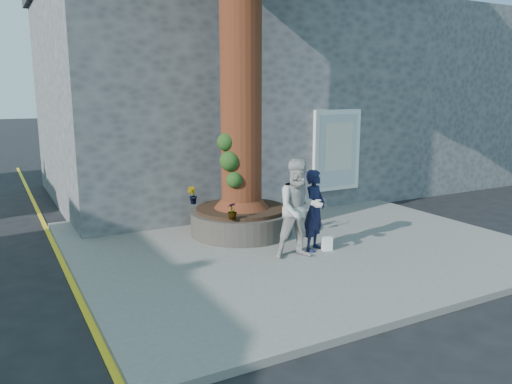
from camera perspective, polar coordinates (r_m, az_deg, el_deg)
name	(u,v)px	position (r m, az deg, el deg)	size (l,w,h in m)	color
ground	(252,271)	(9.40, -0.47, -9.02)	(120.00, 120.00, 0.00)	black
pavement	(291,242)	(10.92, 4.05, -5.78)	(9.00, 8.00, 0.12)	slate
yellow_line	(71,282)	(9.44, -20.35, -9.66)	(0.10, 30.00, 0.01)	yellow
stone_shop	(216,95)	(16.38, -4.64, 10.96)	(10.30, 8.30, 6.30)	#4B4D50
neighbour_shop	(400,99)	(20.94, 16.16, 10.22)	(6.00, 8.00, 6.00)	#4B4D50
planter	(242,220)	(11.32, -1.65, -3.26)	(2.30, 2.30, 0.60)	black
man	(315,210)	(10.07, 6.71, -2.09)	(0.60, 0.39, 1.64)	#131736
woman	(299,209)	(9.55, 4.98, -1.94)	(0.93, 0.73, 1.92)	#B1AEA9
shopping_bag	(327,244)	(10.24, 8.12, -5.87)	(0.20, 0.12, 0.28)	white
plant_a	(294,202)	(10.89, 4.36, -1.13)	(0.21, 0.14, 0.40)	gray
plant_b	(192,195)	(11.63, -7.30, -0.37)	(0.22, 0.22, 0.41)	gray
plant_c	(232,211)	(10.19, -2.74, -2.15)	(0.19, 0.19, 0.35)	gray
plant_d	(288,202)	(11.12, 3.62, -1.14)	(0.27, 0.24, 0.30)	gray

